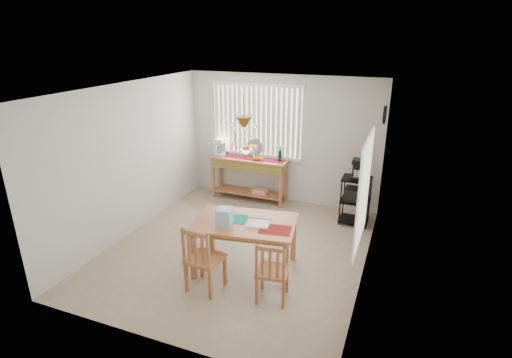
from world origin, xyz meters
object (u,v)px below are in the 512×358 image
at_px(wire_cart, 356,196).
at_px(chair_left, 203,259).
at_px(dining_table, 245,227).
at_px(sideboard, 249,169).
at_px(chair_right, 272,272).
at_px(cart_items, 358,169).

xyz_separation_m(wire_cart, chair_left, (-1.61, -2.84, -0.06)).
bearing_deg(chair_left, dining_table, 64.79).
distance_m(dining_table, chair_left, 0.79).
height_order(dining_table, chair_left, chair_left).
bearing_deg(sideboard, wire_cart, -8.65).
relative_size(wire_cart, chair_left, 0.92).
bearing_deg(chair_left, chair_right, 7.19).
bearing_deg(chair_left, wire_cart, 60.40).
distance_m(sideboard, chair_left, 3.25).
bearing_deg(chair_right, chair_left, -172.81).
xyz_separation_m(sideboard, chair_left, (0.63, -3.18, -0.21)).
bearing_deg(wire_cart, cart_items, 90.00).
distance_m(chair_left, chair_right, 0.95).
bearing_deg(dining_table, chair_right, -42.78).
xyz_separation_m(cart_items, chair_right, (-0.67, -2.73, -0.63)).
bearing_deg(cart_items, sideboard, 171.59).
bearing_deg(chair_right, sideboard, 117.14).
bearing_deg(wire_cart, dining_table, -120.94).
bearing_deg(dining_table, sideboard, 110.92).
distance_m(sideboard, wire_cart, 2.27).
bearing_deg(cart_items, chair_left, -119.52).
height_order(cart_items, dining_table, cart_items).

